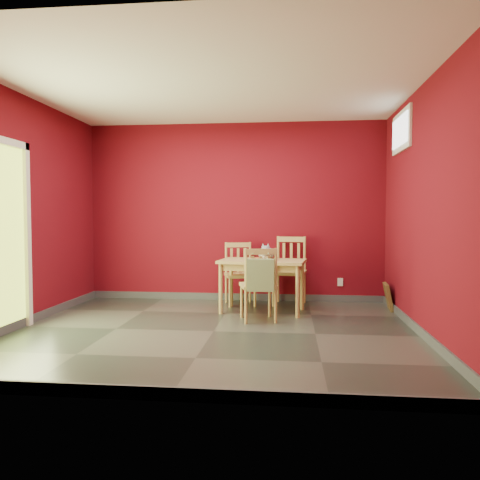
# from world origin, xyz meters

# --- Properties ---
(ground) EXTENTS (4.50, 4.50, 0.00)m
(ground) POSITION_xyz_m (0.00, 0.00, 0.00)
(ground) COLOR #2D342D
(ground) RESTS_ON ground
(room_shell) EXTENTS (4.50, 4.50, 4.50)m
(room_shell) POSITION_xyz_m (0.00, 0.00, 0.05)
(room_shell) COLOR #5E0913
(room_shell) RESTS_ON ground
(doorway) EXTENTS (0.06, 1.01, 2.13)m
(doorway) POSITION_xyz_m (-2.23, -0.40, 1.12)
(doorway) COLOR #B7D838
(doorway) RESTS_ON ground
(window) EXTENTS (0.05, 0.90, 0.50)m
(window) POSITION_xyz_m (2.23, 1.00, 2.35)
(window) COLOR white
(window) RESTS_ON room_shell
(outlet_plate) EXTENTS (0.08, 0.02, 0.12)m
(outlet_plate) POSITION_xyz_m (1.60, 1.99, 0.30)
(outlet_plate) COLOR silver
(outlet_plate) RESTS_ON room_shell
(dining_table) EXTENTS (1.20, 0.80, 0.70)m
(dining_table) POSITION_xyz_m (0.48, 1.13, 0.61)
(dining_table) COLOR tan
(dining_table) RESTS_ON ground
(table_runner) EXTENTS (0.40, 0.69, 0.33)m
(table_runner) POSITION_xyz_m (0.48, 1.02, 0.65)
(table_runner) COLOR #B45E2E
(table_runner) RESTS_ON dining_table
(chair_far_left) EXTENTS (0.52, 0.52, 0.90)m
(chair_far_left) POSITION_xyz_m (0.12, 1.65, 0.46)
(chair_far_left) COLOR tan
(chair_far_left) RESTS_ON ground
(chair_far_right) EXTENTS (0.52, 0.52, 0.99)m
(chair_far_right) POSITION_xyz_m (0.85, 1.73, 0.50)
(chair_far_right) COLOR tan
(chair_far_right) RESTS_ON ground
(chair_near) EXTENTS (0.51, 0.51, 0.90)m
(chair_near) POSITION_xyz_m (0.47, 0.57, 0.46)
(chair_near) COLOR tan
(chair_near) RESTS_ON ground
(tote_bag) EXTENTS (0.32, 0.19, 0.45)m
(tote_bag) POSITION_xyz_m (0.50, 0.36, 0.59)
(tote_bag) COLOR #738857
(tote_bag) RESTS_ON chair_near
(cat) EXTENTS (0.36, 0.52, 0.23)m
(cat) POSITION_xyz_m (0.53, 1.19, 0.82)
(cat) COLOR slate
(cat) RESTS_ON table_runner
(picture_frame) EXTENTS (0.15, 0.37, 0.37)m
(picture_frame) POSITION_xyz_m (2.19, 1.44, 0.18)
(picture_frame) COLOR brown
(picture_frame) RESTS_ON ground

